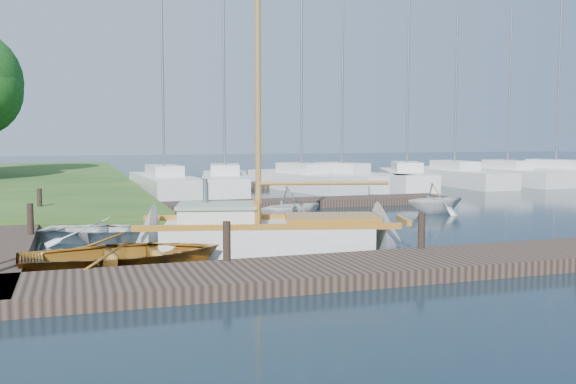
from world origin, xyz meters
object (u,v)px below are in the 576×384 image
object	(u,v)px
marina_boat_4	(407,177)
marina_boat_5	(454,175)
sailboat	(274,238)
marina_boat_0	(164,182)
mooring_post_2	(421,230)
marina_boat_6	(507,174)
tender_b	(291,203)
mooring_post_1	(227,241)
tender_d	(436,197)
dinghy	(124,250)
mooring_post_5	(40,200)
tender_a	(104,228)
marina_boat_3	(342,178)
marina_boat_7	(556,173)
marina_boat_2	(301,179)
marina_boat_1	(225,181)
mooring_post_4	(30,219)

from	to	relation	value
marina_boat_4	marina_boat_5	bearing A→B (deg)	-59.61
sailboat	marina_boat_5	world-z (taller)	marina_boat_5
sailboat	marina_boat_0	xyz separation A→B (m)	(-0.37, 16.76, 0.23)
mooring_post_2	marina_boat_6	bearing A→B (deg)	48.44
sailboat	tender_b	bearing A→B (deg)	80.79
mooring_post_1	tender_d	size ratio (longest dim) A/B	0.34
mooring_post_2	dinghy	size ratio (longest dim) A/B	0.19
marina_boat_4	marina_boat_5	xyz separation A→B (m)	(3.42, 0.58, -0.00)
tender_b	mooring_post_2	bearing A→B (deg)	164.01
mooring_post_5	sailboat	xyz separation A→B (m)	(5.68, -7.79, -0.36)
tender_a	marina_boat_6	bearing A→B (deg)	-39.00
tender_d	marina_boat_3	distance (m)	11.07
mooring_post_5	mooring_post_1	bearing A→B (deg)	-68.20
mooring_post_1	tender_b	size ratio (longest dim) A/B	0.32
tender_a	marina_boat_5	xyz separation A→B (m)	(20.14, 14.11, 0.21)
marina_boat_7	marina_boat_6	bearing A→B (deg)	64.61
mooring_post_1	tender_d	bearing A→B (deg)	38.93
marina_boat_2	marina_boat_5	world-z (taller)	marina_boat_2
dinghy	mooring_post_1	bearing A→B (deg)	-123.71
tender_b	marina_boat_3	distance (m)	13.83
mooring_post_1	marina_boat_1	bearing A→B (deg)	77.12
marina_boat_0	marina_boat_7	distance (m)	23.50
tender_b	marina_boat_5	xyz separation A→B (m)	(14.24, 12.47, -0.10)
marina_boat_1	marina_boat_2	size ratio (longest dim) A/B	0.91
mooring_post_5	tender_a	distance (m)	5.12
marina_boat_5	marina_boat_7	distance (m)	6.85
tender_d	mooring_post_4	bearing A→B (deg)	97.37
mooring_post_2	marina_boat_5	distance (m)	23.57
mooring_post_2	marina_boat_4	xyz separation A→B (m)	(10.05, 18.76, -0.13)
mooring_post_1	dinghy	distance (m)	2.27
mooring_post_1	tender_b	bearing A→B (deg)	61.47
marina_boat_2	marina_boat_3	bearing A→B (deg)	-108.90
mooring_post_2	mooring_post_5	distance (m)	13.12
mooring_post_2	marina_boat_3	distance (m)	19.82
mooring_post_4	tender_a	world-z (taller)	mooring_post_4
marina_boat_0	mooring_post_5	bearing A→B (deg)	145.38
marina_boat_7	marina_boat_2	bearing A→B (deg)	66.45
tender_a	marina_boat_2	world-z (taller)	marina_boat_2
mooring_post_5	marina_boat_6	world-z (taller)	marina_boat_6
mooring_post_1	tender_a	size ratio (longest dim) A/B	0.24
tender_b	mooring_post_1	bearing A→B (deg)	129.12
mooring_post_5	marina_boat_1	world-z (taller)	marina_boat_1
mooring_post_5	tender_d	bearing A→B (deg)	-9.15
mooring_post_1	mooring_post_2	xyz separation A→B (m)	(4.50, 0.00, 0.00)
mooring_post_4	marina_boat_6	size ratio (longest dim) A/B	0.08
dinghy	mooring_post_5	bearing A→B (deg)	8.98
sailboat	tender_d	world-z (taller)	sailboat
tender_b	marina_boat_7	xyz separation A→B (m)	(21.07, 12.06, -0.10)
marina_boat_3	tender_d	bearing A→B (deg)	149.68
dinghy	marina_boat_3	world-z (taller)	marina_boat_3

